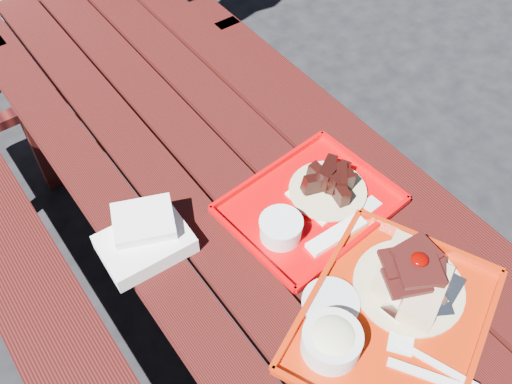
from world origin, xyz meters
TOP-DOWN VIEW (x-y plane):
  - ground at (0.00, 0.00)m, footprint 60.00×60.00m
  - picnic_table_near at (-0.00, 0.00)m, footprint 1.41×2.40m
  - near_tray at (0.05, -0.58)m, footprint 0.60×0.55m
  - far_tray at (0.11, -0.24)m, footprint 0.45×0.37m
  - white_cloth at (-0.29, -0.08)m, footprint 0.22×0.19m

SIDE VIEW (x-z plane):
  - ground at x=0.00m, z-range 0.00..0.00m
  - picnic_table_near at x=0.00m, z-range 0.19..0.94m
  - far_tray at x=0.11m, z-range 0.74..0.81m
  - near_tray at x=0.05m, z-range 0.71..0.86m
  - white_cloth at x=-0.29m, z-range 0.74..0.83m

